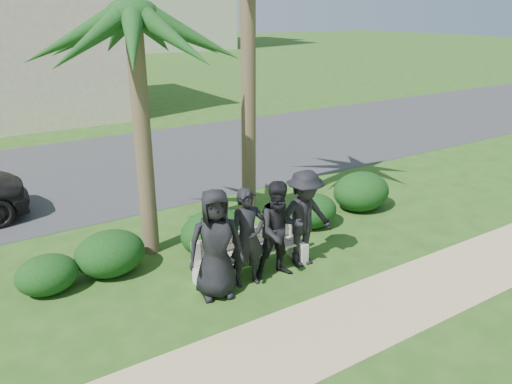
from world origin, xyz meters
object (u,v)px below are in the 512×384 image
park_bench (251,255)px  palm_left (133,18)px  man_a (216,244)px  man_c (280,230)px  man_b (248,238)px  man_d (304,219)px

park_bench → palm_left: 4.60m
man_a → palm_left: bearing=115.3°
park_bench → man_c: 0.76m
palm_left → man_c: bearing=-53.8°
park_bench → palm_left: palm_left is taller
man_a → man_b: (0.64, 0.04, -0.06)m
park_bench → man_b: 0.67m
man_b → man_c: 0.62m
man_b → man_c: bearing=1.0°
man_c → palm_left: palm_left is taller
man_a → park_bench: bearing=37.6°
man_a → man_b: bearing=20.5°
park_bench → man_d: (0.98, -0.27, 0.58)m
man_a → man_d: bearing=18.9°
man_a → man_b: man_a is taller
man_b → man_d: man_d is taller
park_bench → palm_left: size_ratio=0.41×
man_c → palm_left: bearing=140.2°
man_c → man_a: bearing=-167.3°
park_bench → man_c: size_ratio=1.22×
man_d → park_bench: bearing=167.6°
man_c → park_bench: bearing=147.3°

